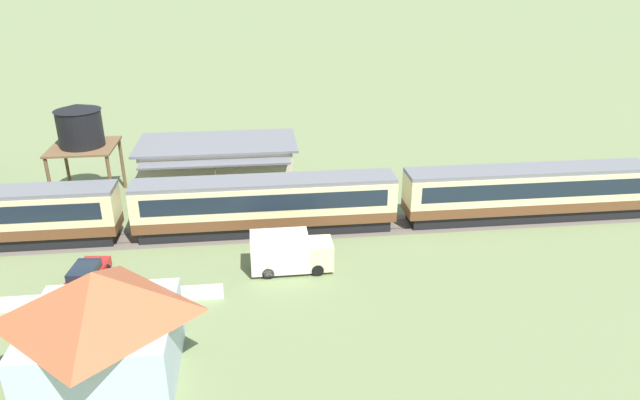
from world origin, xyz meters
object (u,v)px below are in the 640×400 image
(water_tower, at_px, (80,128))
(cottage_terracotta_roof, at_px, (101,324))
(passenger_train, at_px, (270,203))
(delivery_truck_cream, at_px, (289,252))
(parked_car_red, at_px, (86,276))
(station_building, at_px, (219,165))

(water_tower, relative_size, cottage_terracotta_roof, 1.13)
(passenger_train, relative_size, cottage_terracotta_roof, 13.79)
(passenger_train, height_order, delivery_truck_cream, passenger_train)
(parked_car_red, bearing_deg, station_building, -20.28)
(parked_car_red, bearing_deg, passenger_train, -55.99)
(passenger_train, relative_size, delivery_truck_cream, 18.75)
(cottage_terracotta_roof, xyz_separation_m, delivery_truck_cream, (9.64, 9.41, -1.76))
(delivery_truck_cream, bearing_deg, cottage_terracotta_roof, -135.71)
(station_building, xyz_separation_m, delivery_truck_cream, (5.22, -15.28, -0.88))
(cottage_terracotta_roof, bearing_deg, delivery_truck_cream, 44.29)
(station_building, xyz_separation_m, water_tower, (-10.89, -1.23, 4.11))
(water_tower, xyz_separation_m, parked_car_red, (3.12, -14.33, -5.70))
(delivery_truck_cream, bearing_deg, station_building, 108.85)
(water_tower, bearing_deg, delivery_truck_cream, -41.08)
(passenger_train, distance_m, water_tower, 17.54)
(station_building, height_order, cottage_terracotta_roof, cottage_terracotta_roof)
(water_tower, height_order, delivery_truck_cream, water_tower)
(delivery_truck_cream, bearing_deg, passenger_train, 99.73)
(parked_car_red, relative_size, delivery_truck_cream, 0.87)
(cottage_terracotta_roof, relative_size, delivery_truck_cream, 1.36)
(station_building, bearing_deg, water_tower, -173.53)
(water_tower, relative_size, delivery_truck_cream, 1.54)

